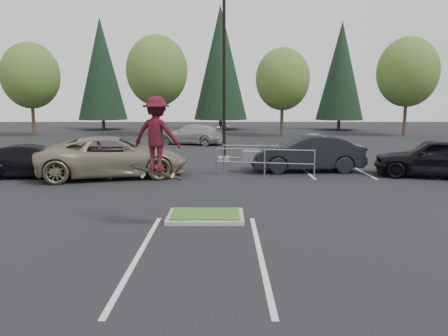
{
  "coord_description": "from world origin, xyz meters",
  "views": [
    {
      "loc": [
        0.57,
        -12.31,
        3.38
      ],
      "look_at": [
        0.53,
        1.5,
        1.26
      ],
      "focal_mm": 35.0,
      "sensor_mm": 36.0,
      "label": 1
    }
  ],
  "objects_px": {
    "decid_c": "(282,81)",
    "decid_d": "(407,74)",
    "conif_c": "(341,71)",
    "car_r_black": "(437,158)",
    "car_l_black": "(35,161)",
    "light_pole": "(224,79)",
    "decid_a": "(31,78)",
    "car_l_tan": "(112,157)",
    "conif_b": "(221,63)",
    "cart_corral": "(256,156)",
    "conif_a": "(101,69)",
    "skateboarder": "(157,135)",
    "decid_b": "(157,73)",
    "car_far_silver": "(193,134)",
    "car_r_charc": "(306,153)"
  },
  "relations": [
    {
      "from": "decid_d",
      "to": "conif_c",
      "type": "relative_size",
      "value": 0.75
    },
    {
      "from": "decid_b",
      "to": "car_far_silver",
      "type": "height_order",
      "value": "decid_b"
    },
    {
      "from": "decid_a",
      "to": "skateboarder",
      "type": "relative_size",
      "value": 4.06
    },
    {
      "from": "light_pole",
      "to": "skateboarder",
      "type": "height_order",
      "value": "light_pole"
    },
    {
      "from": "light_pole",
      "to": "car_l_tan",
      "type": "relative_size",
      "value": 1.55
    },
    {
      "from": "decid_c",
      "to": "car_l_tan",
      "type": "distance_m",
      "value": 25.5
    },
    {
      "from": "decid_c",
      "to": "skateboarder",
      "type": "height_order",
      "value": "decid_c"
    },
    {
      "from": "decid_b",
      "to": "car_r_charc",
      "type": "distance_m",
      "value": 24.81
    },
    {
      "from": "car_l_tan",
      "to": "decid_c",
      "type": "bearing_deg",
      "value": -39.27
    },
    {
      "from": "conif_b",
      "to": "car_l_tan",
      "type": "xyz_separation_m",
      "value": [
        -4.5,
        -33.5,
        -6.94
      ]
    },
    {
      "from": "conif_b",
      "to": "cart_corral",
      "type": "relative_size",
      "value": 3.08
    },
    {
      "from": "car_r_black",
      "to": "conif_b",
      "type": "bearing_deg",
      "value": -145.87
    },
    {
      "from": "decid_a",
      "to": "conif_c",
      "type": "relative_size",
      "value": 0.71
    },
    {
      "from": "conif_a",
      "to": "conif_c",
      "type": "xyz_separation_m",
      "value": [
        28.0,
        -0.5,
        -0.25
      ]
    },
    {
      "from": "conif_c",
      "to": "car_r_black",
      "type": "bearing_deg",
      "value": -97.02
    },
    {
      "from": "decid_b",
      "to": "car_l_tan",
      "type": "bearing_deg",
      "value": -86.33
    },
    {
      "from": "decid_c",
      "to": "decid_d",
      "type": "xyz_separation_m",
      "value": [
        12.0,
        0.5,
        0.66
      ]
    },
    {
      "from": "decid_c",
      "to": "car_l_black",
      "type": "relative_size",
      "value": 1.68
    },
    {
      "from": "cart_corral",
      "to": "conif_a",
      "type": "bearing_deg",
      "value": 127.54
    },
    {
      "from": "conif_b",
      "to": "decid_c",
      "type": "bearing_deg",
      "value": -60.68
    },
    {
      "from": "decid_c",
      "to": "car_r_black",
      "type": "bearing_deg",
      "value": -80.04
    },
    {
      "from": "light_pole",
      "to": "car_r_black",
      "type": "bearing_deg",
      "value": -27.73
    },
    {
      "from": "conif_c",
      "to": "car_l_black",
      "type": "xyz_separation_m",
      "value": [
        -22.0,
        -32.43,
        -6.12
      ]
    },
    {
      "from": "conif_b",
      "to": "conif_c",
      "type": "distance_m",
      "value": 14.07
    },
    {
      "from": "car_l_black",
      "to": "car_r_black",
      "type": "distance_m",
      "value": 18.0
    },
    {
      "from": "decid_a",
      "to": "car_r_black",
      "type": "height_order",
      "value": "decid_a"
    },
    {
      "from": "skateboarder",
      "to": "car_r_black",
      "type": "relative_size",
      "value": 0.42
    },
    {
      "from": "car_r_charc",
      "to": "skateboarder",
      "type": "bearing_deg",
      "value": -33.84
    },
    {
      "from": "light_pole",
      "to": "decid_c",
      "type": "xyz_separation_m",
      "value": [
        5.49,
        17.83,
        0.69
      ]
    },
    {
      "from": "decid_a",
      "to": "car_r_black",
      "type": "xyz_separation_m",
      "value": [
        28.01,
        -23.03,
        -4.7
      ]
    },
    {
      "from": "conif_a",
      "to": "car_r_charc",
      "type": "relative_size",
      "value": 2.42
    },
    {
      "from": "car_far_silver",
      "to": "car_r_black",
      "type": "bearing_deg",
      "value": 58.27
    },
    {
      "from": "cart_corral",
      "to": "light_pole",
      "type": "bearing_deg",
      "value": 121.93
    },
    {
      "from": "conif_a",
      "to": "light_pole",
      "type": "bearing_deg",
      "value": -62.62
    },
    {
      "from": "decid_a",
      "to": "decid_c",
      "type": "height_order",
      "value": "decid_a"
    },
    {
      "from": "decid_b",
      "to": "cart_corral",
      "type": "distance_m",
      "value": 24.39
    },
    {
      "from": "car_far_silver",
      "to": "decid_b",
      "type": "bearing_deg",
      "value": -135.18
    },
    {
      "from": "car_far_silver",
      "to": "decid_c",
      "type": "bearing_deg",
      "value": 154.07
    },
    {
      "from": "conif_a",
      "to": "car_l_black",
      "type": "relative_size",
      "value": 2.6
    },
    {
      "from": "conif_c",
      "to": "car_far_silver",
      "type": "distance_m",
      "value": 24.47
    },
    {
      "from": "decid_d",
      "to": "cart_corral",
      "type": "bearing_deg",
      "value": -125.72
    },
    {
      "from": "light_pole",
      "to": "conif_a",
      "type": "bearing_deg",
      "value": 117.38
    },
    {
      "from": "car_r_black",
      "to": "car_l_tan",
      "type": "bearing_deg",
      "value": -72.47
    },
    {
      "from": "decid_b",
      "to": "car_r_charc",
      "type": "height_order",
      "value": "decid_b"
    },
    {
      "from": "car_l_black",
      "to": "car_r_black",
      "type": "height_order",
      "value": "car_r_black"
    },
    {
      "from": "decid_d",
      "to": "cart_corral",
      "type": "relative_size",
      "value": 2.0
    },
    {
      "from": "decid_b",
      "to": "decid_d",
      "type": "height_order",
      "value": "decid_b"
    },
    {
      "from": "decid_c",
      "to": "decid_d",
      "type": "bearing_deg",
      "value": 2.39
    },
    {
      "from": "conif_c",
      "to": "car_far_silver",
      "type": "height_order",
      "value": "conif_c"
    },
    {
      "from": "conif_c",
      "to": "skateboarder",
      "type": "distance_m",
      "value": 43.47
    }
  ]
}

